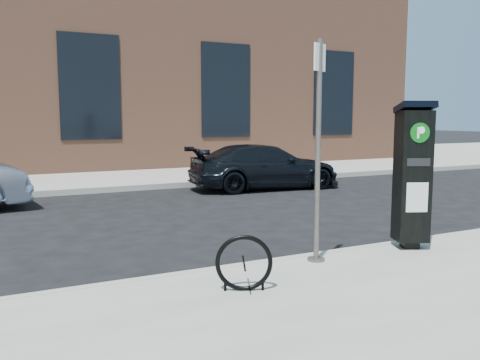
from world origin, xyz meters
TOP-DOWN VIEW (x-y plane):
  - ground at (0.00, 0.00)m, footprint 120.00×120.00m
  - sidewalk_far at (0.00, 14.00)m, footprint 60.00×12.00m
  - curb_near at (0.00, -0.02)m, footprint 60.00×0.12m
  - curb_far at (0.00, 8.02)m, footprint 60.00×0.12m
  - building at (-0.00, 17.00)m, footprint 28.00×10.05m
  - parking_kiosk at (2.12, -0.35)m, footprint 0.60×0.57m
  - sign_pole at (0.55, -0.30)m, footprint 0.23×0.22m
  - bike_rack at (-0.81, -0.90)m, footprint 0.58×0.30m
  - car_dark at (3.77, 6.78)m, footprint 4.43×2.13m

SIDE VIEW (x-z plane):
  - ground at x=0.00m, z-range 0.00..0.00m
  - sidewalk_far at x=0.00m, z-range 0.00..0.15m
  - curb_near at x=0.00m, z-range -0.01..0.15m
  - curb_far at x=0.00m, z-range -0.01..0.15m
  - bike_rack at x=-0.81m, z-range 0.14..0.76m
  - car_dark at x=3.77m, z-range 0.00..1.25m
  - parking_kiosk at x=2.12m, z-range 0.18..2.25m
  - sign_pole at x=0.55m, z-range 0.14..2.95m
  - building at x=0.00m, z-range 0.02..8.27m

